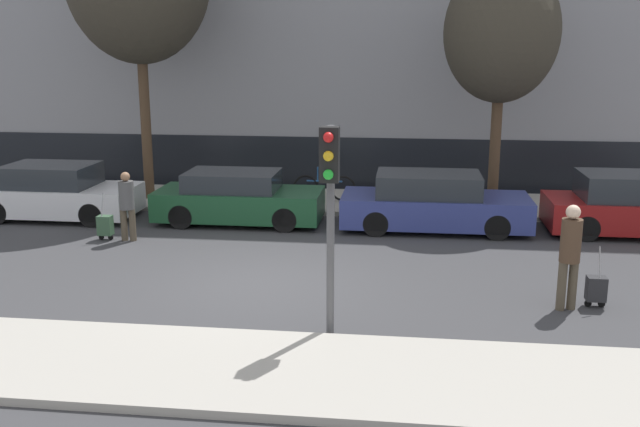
{
  "coord_description": "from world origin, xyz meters",
  "views": [
    {
      "loc": [
        2.64,
        -12.51,
        4.38
      ],
      "look_at": [
        0.88,
        1.8,
        0.95
      ],
      "focal_mm": 40.0,
      "sensor_mm": 36.0,
      "label": 1
    }
  ],
  "objects_px": {
    "trolley_right": "(596,289)",
    "parked_car_0": "(57,193)",
    "traffic_light": "(330,189)",
    "parked_car_1": "(238,199)",
    "parked_car_3": "(632,206)",
    "trolley_left": "(105,225)",
    "parked_car_2": "(433,203)",
    "pedestrian_right": "(570,250)",
    "bare_tree_down_street": "(502,33)",
    "pedestrian_left": "(127,202)",
    "parked_bicycle": "(324,188)"
  },
  "relations": [
    {
      "from": "traffic_light",
      "to": "parked_bicycle",
      "type": "height_order",
      "value": "traffic_light"
    },
    {
      "from": "traffic_light",
      "to": "parked_car_0",
      "type": "bearing_deg",
      "value": 138.83
    },
    {
      "from": "trolley_left",
      "to": "parked_car_0",
      "type": "bearing_deg",
      "value": 137.85
    },
    {
      "from": "parked_car_2",
      "to": "trolley_right",
      "type": "distance_m",
      "value": 5.63
    },
    {
      "from": "parked_car_1",
      "to": "traffic_light",
      "type": "distance_m",
      "value": 7.74
    },
    {
      "from": "parked_car_3",
      "to": "trolley_left",
      "type": "xyz_separation_m",
      "value": [
        -12.11,
        -2.03,
        -0.33
      ]
    },
    {
      "from": "trolley_left",
      "to": "traffic_light",
      "type": "height_order",
      "value": "traffic_light"
    },
    {
      "from": "pedestrian_left",
      "to": "parked_bicycle",
      "type": "bearing_deg",
      "value": 45.48
    },
    {
      "from": "parked_car_1",
      "to": "parked_bicycle",
      "type": "height_order",
      "value": "parked_car_1"
    },
    {
      "from": "traffic_light",
      "to": "parked_bicycle",
      "type": "bearing_deg",
      "value": 97.16
    },
    {
      "from": "parked_car_3",
      "to": "trolley_left",
      "type": "bearing_deg",
      "value": -170.5
    },
    {
      "from": "parked_car_1",
      "to": "bare_tree_down_street",
      "type": "distance_m",
      "value": 7.85
    },
    {
      "from": "trolley_right",
      "to": "parked_bicycle",
      "type": "xyz_separation_m",
      "value": [
        -5.52,
        7.34,
        0.16
      ]
    },
    {
      "from": "parked_car_3",
      "to": "trolley_left",
      "type": "height_order",
      "value": "parked_car_3"
    },
    {
      "from": "parked_car_2",
      "to": "trolley_left",
      "type": "xyz_separation_m",
      "value": [
        -7.48,
        -1.89,
        -0.31
      ]
    },
    {
      "from": "parked_car_2",
      "to": "pedestrian_right",
      "type": "height_order",
      "value": "pedestrian_right"
    },
    {
      "from": "parked_bicycle",
      "to": "bare_tree_down_street",
      "type": "xyz_separation_m",
      "value": [
        4.54,
        -0.37,
        4.17
      ]
    },
    {
      "from": "trolley_left",
      "to": "trolley_right",
      "type": "bearing_deg",
      "value": -17.05
    },
    {
      "from": "parked_car_1",
      "to": "traffic_light",
      "type": "xyz_separation_m",
      "value": [
        3.07,
        -6.9,
        1.7
      ]
    },
    {
      "from": "parked_car_0",
      "to": "parked_car_2",
      "type": "xyz_separation_m",
      "value": [
        9.59,
        -0.02,
        -0.0
      ]
    },
    {
      "from": "parked_car_2",
      "to": "parked_car_3",
      "type": "xyz_separation_m",
      "value": [
        4.63,
        0.14,
        0.02
      ]
    },
    {
      "from": "parked_car_1",
      "to": "parked_car_2",
      "type": "xyz_separation_m",
      "value": [
        4.83,
        -0.08,
        0.03
      ]
    },
    {
      "from": "pedestrian_right",
      "to": "bare_tree_down_street",
      "type": "xyz_separation_m",
      "value": [
        -0.46,
        7.14,
        3.62
      ]
    },
    {
      "from": "parked_car_0",
      "to": "parked_bicycle",
      "type": "height_order",
      "value": "parked_car_0"
    },
    {
      "from": "parked_car_1",
      "to": "bare_tree_down_street",
      "type": "bearing_deg",
      "value": 16.47
    },
    {
      "from": "parked_car_3",
      "to": "pedestrian_left",
      "type": "bearing_deg",
      "value": -170.11
    },
    {
      "from": "parked_car_1",
      "to": "trolley_left",
      "type": "relative_size",
      "value": 3.72
    },
    {
      "from": "parked_car_2",
      "to": "pedestrian_right",
      "type": "xyz_separation_m",
      "value": [
        2.08,
        -5.15,
        0.39
      ]
    },
    {
      "from": "trolley_left",
      "to": "bare_tree_down_street",
      "type": "height_order",
      "value": "bare_tree_down_street"
    },
    {
      "from": "parked_car_0",
      "to": "bare_tree_down_street",
      "type": "bearing_deg",
      "value": 9.94
    },
    {
      "from": "trolley_right",
      "to": "parked_car_3",
      "type": "bearing_deg",
      "value": 68.37
    },
    {
      "from": "parked_car_1",
      "to": "pedestrian_left",
      "type": "height_order",
      "value": "pedestrian_left"
    },
    {
      "from": "parked_bicycle",
      "to": "pedestrian_left",
      "type": "bearing_deg",
      "value": -133.45
    },
    {
      "from": "parked_car_0",
      "to": "parked_bicycle",
      "type": "bearing_deg",
      "value": 19.3
    },
    {
      "from": "parked_car_1",
      "to": "parked_car_3",
      "type": "bearing_deg",
      "value": 0.37
    },
    {
      "from": "parked_car_1",
      "to": "pedestrian_right",
      "type": "relative_size",
      "value": 2.27
    },
    {
      "from": "parked_car_1",
      "to": "parked_car_3",
      "type": "height_order",
      "value": "parked_car_3"
    },
    {
      "from": "parked_bicycle",
      "to": "trolley_right",
      "type": "bearing_deg",
      "value": -53.04
    },
    {
      "from": "parked_car_3",
      "to": "bare_tree_down_street",
      "type": "bearing_deg",
      "value": 148.45
    },
    {
      "from": "parked_car_0",
      "to": "traffic_light",
      "type": "height_order",
      "value": "traffic_light"
    },
    {
      "from": "pedestrian_right",
      "to": "parked_bicycle",
      "type": "bearing_deg",
      "value": -74.8
    },
    {
      "from": "parked_car_3",
      "to": "trolley_right",
      "type": "relative_size",
      "value": 3.69
    },
    {
      "from": "parked_car_0",
      "to": "pedestrian_right",
      "type": "height_order",
      "value": "pedestrian_right"
    },
    {
      "from": "pedestrian_left",
      "to": "traffic_light",
      "type": "xyz_separation_m",
      "value": [
        5.16,
        -4.94,
        1.43
      ]
    },
    {
      "from": "parked_car_2",
      "to": "parked_car_3",
      "type": "bearing_deg",
      "value": 1.72
    },
    {
      "from": "parked_car_1",
      "to": "traffic_light",
      "type": "relative_size",
      "value": 1.27
    },
    {
      "from": "trolley_right",
      "to": "parked_car_0",
      "type": "bearing_deg",
      "value": 157.7
    },
    {
      "from": "pedestrian_right",
      "to": "pedestrian_left",
      "type": "bearing_deg",
      "value": -38.44
    },
    {
      "from": "parked_car_1",
      "to": "parked_car_0",
      "type": "bearing_deg",
      "value": -179.31
    },
    {
      "from": "parked_car_1",
      "to": "parked_car_3",
      "type": "xyz_separation_m",
      "value": [
        9.46,
        0.06,
        0.05
      ]
    }
  ]
}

